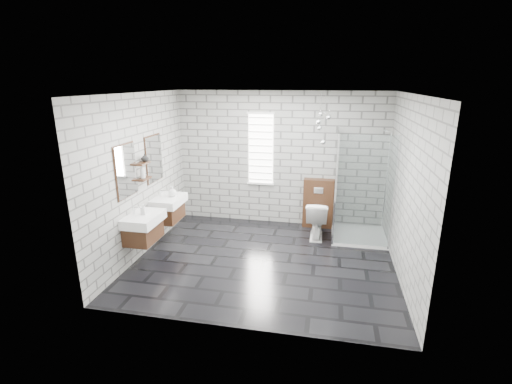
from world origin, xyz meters
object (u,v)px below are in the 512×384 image
(cistern_panel, at_px, (318,203))
(toilet, at_px, (317,219))
(vanity_right, at_px, (167,202))
(shower_enclosure, at_px, (355,214))
(vanity_left, at_px, (141,220))

(cistern_panel, distance_m, toilet, 0.56)
(vanity_right, height_order, toilet, vanity_right)
(vanity_right, distance_m, shower_enclosure, 3.49)
(toilet, bearing_deg, shower_enclosure, -179.14)
(vanity_right, xyz_separation_m, cistern_panel, (2.71, 1.22, -0.26))
(cistern_panel, bearing_deg, shower_enclosure, -36.41)
(shower_enclosure, bearing_deg, vanity_right, -168.27)
(toilet, bearing_deg, vanity_right, 13.50)
(vanity_right, xyz_separation_m, toilet, (2.71, 0.69, -0.40))
(vanity_left, xyz_separation_m, toilet, (2.71, 1.64, -0.40))
(vanity_right, distance_m, toilet, 2.82)
(vanity_left, relative_size, vanity_right, 1.00)
(vanity_left, relative_size, shower_enclosure, 0.77)
(toilet, bearing_deg, cistern_panel, -90.75)
(vanity_left, xyz_separation_m, vanity_right, (0.00, 0.95, 0.00))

